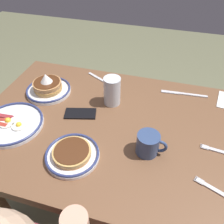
# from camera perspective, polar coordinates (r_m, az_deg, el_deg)

# --- Properties ---
(ground_plane) EXTENTS (6.00, 6.00, 0.00)m
(ground_plane) POSITION_cam_1_polar(r_m,az_deg,el_deg) (1.61, 0.66, -21.78)
(ground_plane) COLOR #68694D
(dining_table) EXTENTS (1.27, 0.83, 0.72)m
(dining_table) POSITION_cam_1_polar(r_m,az_deg,el_deg) (1.09, 0.92, -7.26)
(dining_table) COLOR brown
(dining_table) RESTS_ON ground_plane
(plate_near_main) EXTENTS (0.23, 0.23, 0.11)m
(plate_near_main) POSITION_cam_1_polar(r_m,az_deg,el_deg) (1.23, -15.68, 5.90)
(plate_near_main) COLOR white
(plate_near_main) RESTS_ON dining_table
(plate_center_pancakes) EXTENTS (0.27, 0.27, 0.04)m
(plate_center_pancakes) POSITION_cam_1_polar(r_m,az_deg,el_deg) (1.10, -23.78, -2.61)
(plate_center_pancakes) COLOR white
(plate_center_pancakes) RESTS_ON dining_table
(plate_far_companion) EXTENTS (0.21, 0.21, 0.04)m
(plate_far_companion) POSITION_cam_1_polar(r_m,az_deg,el_deg) (0.90, -9.91, -10.27)
(plate_far_companion) COLOR white
(plate_far_companion) RESTS_ON dining_table
(coffee_mug) EXTENTS (0.12, 0.09, 0.09)m
(coffee_mug) POSITION_cam_1_polar(r_m,az_deg,el_deg) (0.89, 9.08, -7.82)
(coffee_mug) COLOR #334772
(coffee_mug) RESTS_ON dining_table
(drinking_glass) EXTENTS (0.08, 0.08, 0.14)m
(drinking_glass) POSITION_cam_1_polar(r_m,az_deg,el_deg) (1.09, 0.02, 4.97)
(drinking_glass) COLOR silver
(drinking_glass) RESTS_ON dining_table
(cell_phone) EXTENTS (0.16, 0.11, 0.01)m
(cell_phone) POSITION_cam_1_polar(r_m,az_deg,el_deg) (1.07, -7.89, -0.39)
(cell_phone) COLOR black
(cell_phone) RESTS_ON dining_table
(fork_near) EXTENTS (0.19, 0.09, 0.01)m
(fork_near) POSITION_cam_1_polar(r_m,az_deg,el_deg) (0.90, 25.84, -17.98)
(fork_near) COLOR silver
(fork_near) RESTS_ON dining_table
(fork_far) EXTENTS (0.19, 0.04, 0.01)m
(fork_far) POSITION_cam_1_polar(r_m,az_deg,el_deg) (1.01, 26.27, -9.11)
(fork_far) COLOR silver
(fork_far) RESTS_ON dining_table
(butter_knife) EXTENTS (0.23, 0.03, 0.01)m
(butter_knife) POSITION_cam_1_polar(r_m,az_deg,el_deg) (1.24, 17.51, 4.35)
(butter_knife) COLOR silver
(butter_knife) RESTS_ON dining_table
(tea_spoon) EXTENTS (0.18, 0.11, 0.01)m
(tea_spoon) POSITION_cam_1_polar(r_m,az_deg,el_deg) (1.27, -1.80, 7.57)
(tea_spoon) COLOR silver
(tea_spoon) RESTS_ON dining_table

